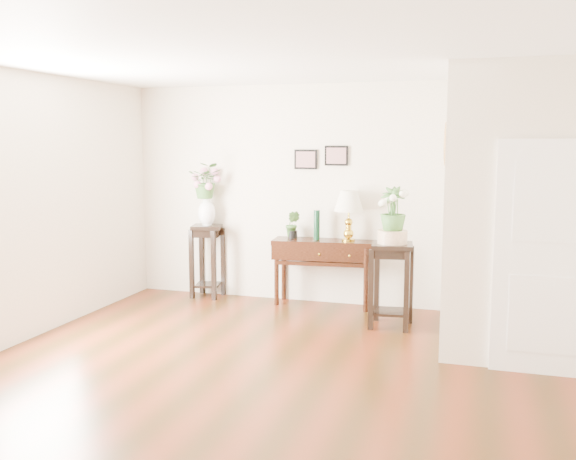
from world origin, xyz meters
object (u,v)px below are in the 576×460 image
at_px(plant_stand_a, 208,261).
at_px(console_table, 323,273).
at_px(plant_stand_b, 391,285).
at_px(table_lamp, 349,213).

bearing_deg(plant_stand_a, console_table, 0.00).
xyz_separation_m(console_table, plant_stand_a, (-1.60, 0.00, 0.06)).
bearing_deg(plant_stand_a, plant_stand_b, -15.04).
bearing_deg(plant_stand_b, plant_stand_a, 164.96).
height_order(console_table, table_lamp, table_lamp).
distance_m(table_lamp, plant_stand_b, 1.18).
bearing_deg(console_table, table_lamp, -5.93).
xyz_separation_m(console_table, table_lamp, (0.32, 0.00, 0.77)).
bearing_deg(table_lamp, plant_stand_b, -47.03).
xyz_separation_m(console_table, plant_stand_b, (0.96, -0.69, 0.05)).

